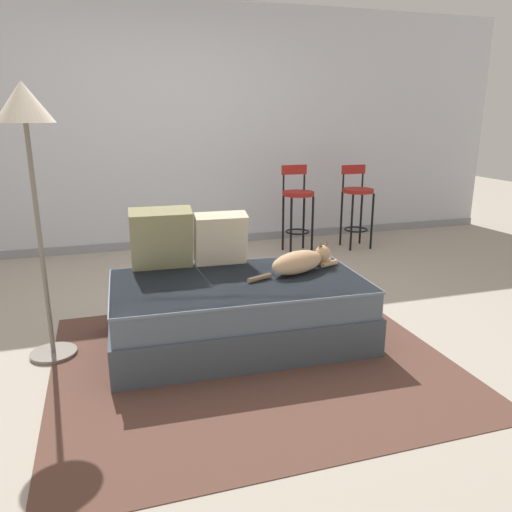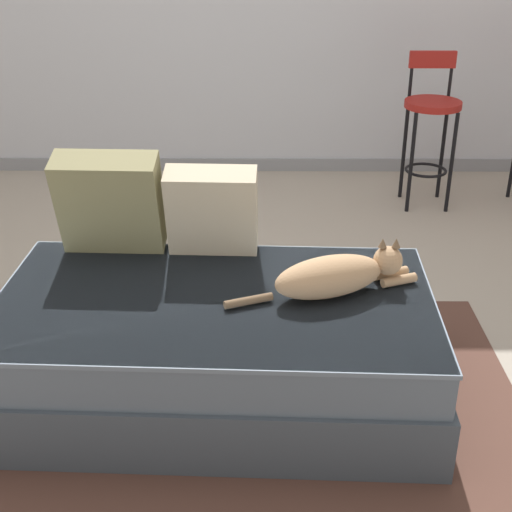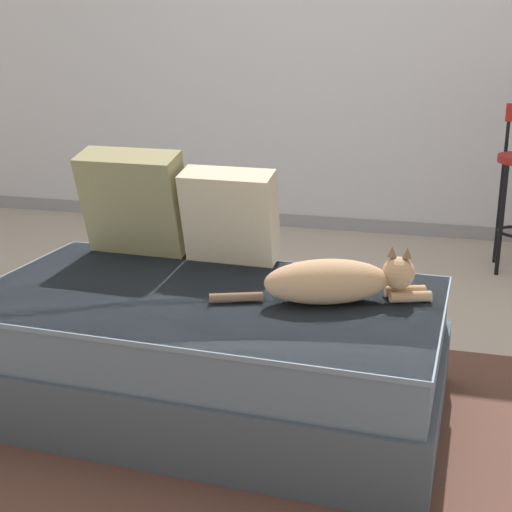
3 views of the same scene
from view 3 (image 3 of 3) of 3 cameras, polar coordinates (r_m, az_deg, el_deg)
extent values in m
plane|color=#A89E8E|center=(2.99, -1.26, -8.20)|extent=(16.00, 16.00, 0.00)
cube|color=silver|center=(4.91, 6.52, 17.15)|extent=(8.00, 0.10, 2.60)
cube|color=gray|center=(5.01, 5.94, 2.65)|extent=(8.00, 0.02, 0.09)
cube|color=brown|center=(2.41, -6.18, -14.89)|extent=(2.33, 2.03, 0.01)
cube|color=#44505B|center=(2.60, -3.83, -9.34)|extent=(1.66, 0.99, 0.25)
cube|color=slate|center=(2.51, -3.92, -4.98)|extent=(1.62, 0.95, 0.18)
cube|color=slate|center=(2.48, -3.96, -3.21)|extent=(1.64, 0.96, 0.02)
cube|color=#847F56|center=(2.92, -9.68, 4.27)|extent=(0.42, 0.26, 0.43)
cube|color=beige|center=(2.76, -2.09, 3.22)|extent=(0.37, 0.22, 0.38)
ellipsoid|color=tan|center=(2.38, 5.68, -2.05)|extent=(0.45, 0.31, 0.15)
sphere|color=tan|center=(2.43, 11.32, -1.34)|extent=(0.11, 0.11, 0.11)
cone|color=brown|center=(2.41, 10.83, 0.36)|extent=(0.03, 0.03, 0.04)
cone|color=brown|center=(2.41, 12.02, 0.27)|extent=(0.03, 0.03, 0.04)
cylinder|color=tan|center=(2.44, 12.26, -3.20)|extent=(0.14, 0.08, 0.04)
cylinder|color=tan|center=(2.49, 11.84, -2.73)|extent=(0.14, 0.08, 0.04)
cylinder|color=brown|center=(2.38, -1.60, -3.31)|extent=(0.18, 0.09, 0.03)
cylinder|color=black|center=(4.16, 19.05, 2.65)|extent=(0.02, 0.02, 0.62)
cylinder|color=black|center=(4.40, 18.89, 3.40)|extent=(0.02, 0.02, 0.62)
cylinder|color=black|center=(4.33, 19.46, 9.07)|extent=(0.02, 0.02, 0.26)
camera|label=1|loc=(1.75, -101.02, 2.82)|focal=35.00mm
camera|label=2|loc=(0.76, -92.95, 36.41)|focal=50.00mm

